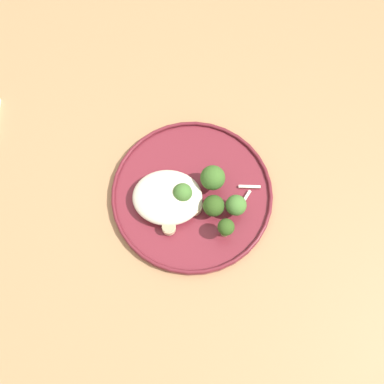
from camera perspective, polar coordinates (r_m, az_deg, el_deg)
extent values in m
plane|color=#2D2B28|center=(1.53, -1.56, -9.09)|extent=(6.00, 6.00, 0.00)
cube|color=#9E754C|center=(0.83, -2.83, 0.42)|extent=(1.40, 1.00, 0.04)
cylinder|color=maroon|center=(0.80, 0.00, -0.37)|extent=(0.29, 0.29, 0.01)
torus|color=maroon|center=(0.80, 0.00, -0.16)|extent=(0.29, 0.29, 0.01)
ellipsoid|color=beige|center=(0.78, -3.47, -0.67)|extent=(0.12, 0.10, 0.04)
cylinder|color=#DBB77A|center=(0.78, -2.04, -2.19)|extent=(0.02, 0.02, 0.02)
cylinder|color=#8E774F|center=(0.77, -2.06, -1.99)|extent=(0.02, 0.02, 0.00)
cylinder|color=beige|center=(0.79, -2.82, 0.02)|extent=(0.03, 0.03, 0.01)
cylinder|color=#988766|center=(0.78, -2.84, 0.19)|extent=(0.03, 0.03, 0.00)
cylinder|color=beige|center=(0.78, 0.07, -1.75)|extent=(0.03, 0.03, 0.02)
cylinder|color=#988766|center=(0.77, 0.07, -1.56)|extent=(0.03, 0.03, 0.00)
cylinder|color=beige|center=(0.77, -2.98, -4.62)|extent=(0.02, 0.02, 0.02)
cylinder|color=#988766|center=(0.76, -3.01, -4.45)|extent=(0.02, 0.02, 0.00)
cylinder|color=#DBB77A|center=(0.79, -5.34, -1.79)|extent=(0.03, 0.03, 0.01)
cylinder|color=#8E774F|center=(0.78, -5.39, -1.63)|extent=(0.02, 0.02, 0.00)
cylinder|color=#7A994C|center=(0.78, 2.72, -2.27)|extent=(0.01, 0.01, 0.02)
sphere|color=#2D4C19|center=(0.76, 2.79, -1.77)|extent=(0.04, 0.04, 0.04)
cylinder|color=#7A994C|center=(0.77, 4.25, -4.98)|extent=(0.02, 0.02, 0.03)
sphere|color=#2D4C19|center=(0.74, 4.38, -4.49)|extent=(0.03, 0.03, 0.03)
cylinder|color=#7A994C|center=(0.79, 2.57, 0.90)|extent=(0.02, 0.02, 0.02)
sphere|color=#386023|center=(0.77, 2.66, 1.63)|extent=(0.04, 0.04, 0.04)
cylinder|color=#89A356|center=(0.78, 5.51, -2.21)|extent=(0.02, 0.02, 0.02)
sphere|color=#42702D|center=(0.76, 5.66, -1.69)|extent=(0.04, 0.04, 0.04)
cylinder|color=#89A356|center=(0.79, -1.18, -0.64)|extent=(0.02, 0.02, 0.02)
sphere|color=#42702D|center=(0.77, -1.21, -0.08)|extent=(0.03, 0.03, 0.03)
cube|color=silver|center=(0.81, 7.38, 0.50)|extent=(0.04, 0.01, 0.00)
cube|color=silver|center=(0.80, 6.78, -0.93)|extent=(0.02, 0.04, 0.00)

